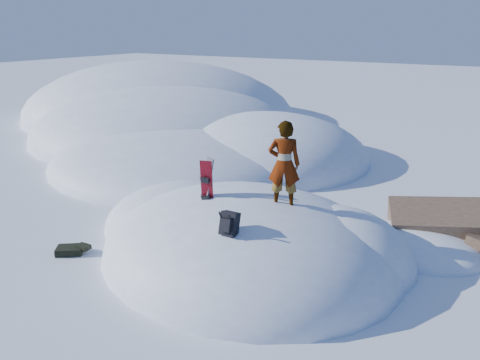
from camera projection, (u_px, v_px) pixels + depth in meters
The scene contains 9 objects.
ground at pixel (247, 257), 10.75m from camera, with size 120.00×120.00×0.00m, color white.
snow_mound at pixel (245, 251), 11.02m from camera, with size 8.00×6.00×3.00m.
snow_ridge at pixel (169, 129), 23.88m from camera, with size 21.50×18.50×6.40m.
rock_outcrop at pixel (441, 244), 11.34m from camera, with size 4.68×4.41×1.68m.
snowboard_red at pixel (207, 191), 10.23m from camera, with size 0.29×0.23×1.43m.
snowboard_dark at pixel (205, 190), 10.31m from camera, with size 0.38×0.40×1.44m.
backpack at pixel (229, 224), 8.86m from camera, with size 0.34×0.40×0.53m.
gear_pile at pixel (72, 250), 10.86m from camera, with size 0.78×0.67×0.21m.
person at pixel (284, 164), 9.74m from camera, with size 0.68×0.44×1.85m, color slate.
Camera 1 is at (4.89, -8.31, 5.06)m, focal length 35.00 mm.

